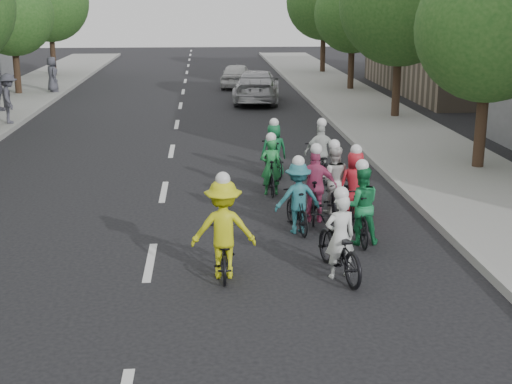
{
  "coord_description": "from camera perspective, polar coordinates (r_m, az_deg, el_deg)",
  "views": [
    {
      "loc": [
        1.05,
        -12.61,
        4.78
      ],
      "look_at": [
        2.07,
        1.18,
        1.0
      ],
      "focal_mm": 50.0,
      "sensor_mm": 36.0,
      "label": 1
    }
  ],
  "objects": [
    {
      "name": "tree_r_2",
      "position": [
        38.02,
        7.75,
        13.93
      ],
      "size": [
        4.0,
        4.0,
        5.97
      ],
      "color": "black",
      "rests_on": "ground"
    },
    {
      "name": "cyclist_2",
      "position": [
        12.53,
        -2.62,
        -3.6
      ],
      "size": [
        1.15,
        1.56,
        1.91
      ],
      "rotation": [
        0.0,
        0.0,
        3.13
      ],
      "color": "black",
      "rests_on": "ground"
    },
    {
      "name": "cyclist_9",
      "position": [
        19.62,
        1.42,
        3.01
      ],
      "size": [
        0.8,
        1.73,
        1.63
      ],
      "rotation": [
        0.0,
        0.0,
        3.33
      ],
      "color": "black",
      "rests_on": "ground"
    },
    {
      "name": "follow_car_lead",
      "position": [
        33.82,
        0.05,
        8.45
      ],
      "size": [
        2.61,
        5.37,
        1.51
      ],
      "primitive_type": "imported",
      "rotation": [
        0.0,
        0.0,
        3.04
      ],
      "color": "#AAAAAF",
      "rests_on": "ground"
    },
    {
      "name": "cyclist_4",
      "position": [
        16.28,
        7.86,
        0.14
      ],
      "size": [
        0.78,
        1.7,
        1.64
      ],
      "rotation": [
        0.0,
        0.0,
        3.26
      ],
      "color": "black",
      "rests_on": "ground"
    },
    {
      "name": "cyclist_5",
      "position": [
        17.86,
        1.18,
        1.58
      ],
      "size": [
        0.53,
        1.5,
        1.58
      ],
      "rotation": [
        0.0,
        0.0,
        3.16
      ],
      "color": "black",
      "rests_on": "ground"
    },
    {
      "name": "bldg_se",
      "position": [
        39.55,
        18.49,
        13.4
      ],
      "size": [
        10.0,
        14.0,
        8.0
      ],
      "primitive_type": "cube",
      "color": "gray",
      "rests_on": "ground"
    },
    {
      "name": "tree_l_5",
      "position": [
        46.54,
        -16.22,
        14.39
      ],
      "size": [
        4.8,
        4.8,
        6.93
      ],
      "color": "black",
      "rests_on": "ground"
    },
    {
      "name": "follow_car_trail",
      "position": [
        39.61,
        -1.56,
        9.32
      ],
      "size": [
        2.08,
        4.04,
        1.32
      ],
      "primitive_type": "imported",
      "rotation": [
        0.0,
        0.0,
        3.0
      ],
      "color": "silver",
      "rests_on": "ground"
    },
    {
      "name": "tree_r_0",
      "position": [
        20.73,
        18.14,
        12.3
      ],
      "size": [
        4.0,
        4.0,
        5.97
      ],
      "color": "black",
      "rests_on": "ground"
    },
    {
      "name": "cyclist_0",
      "position": [
        12.66,
        6.64,
        -4.27
      ],
      "size": [
        1.04,
        2.04,
        1.66
      ],
      "rotation": [
        0.0,
        0.0,
        3.33
      ],
      "color": "black",
      "rests_on": "ground"
    },
    {
      "name": "cyclist_1",
      "position": [
        14.41,
        8.3,
        -1.53
      ],
      "size": [
        0.77,
        1.71,
        1.73
      ],
      "rotation": [
        0.0,
        0.0,
        3.14
      ],
      "color": "black",
      "rests_on": "ground"
    },
    {
      "name": "tree_r_3",
      "position": [
        46.86,
        5.47,
        14.91
      ],
      "size": [
        4.8,
        4.8,
        6.93
      ],
      "color": "black",
      "rests_on": "ground"
    },
    {
      "name": "cyclist_7",
      "position": [
        14.92,
        3.34,
        -0.84
      ],
      "size": [
        1.05,
        1.56,
        1.66
      ],
      "rotation": [
        0.0,
        0.0,
        3.31
      ],
      "color": "black",
      "rests_on": "ground"
    },
    {
      "name": "tree_r_1",
      "position": [
        29.26,
        11.49,
        14.49
      ],
      "size": [
        4.8,
        4.8,
        6.93
      ],
      "color": "black",
      "rests_on": "ground"
    },
    {
      "name": "tree_l_4",
      "position": [
        37.77,
        -18.94,
        13.26
      ],
      "size": [
        4.0,
        4.0,
        5.97
      ],
      "color": "black",
      "rests_on": "ground"
    },
    {
      "name": "curb_right",
      "position": [
        23.63,
        8.08,
        3.69
      ],
      "size": [
        0.18,
        80.0,
        0.18
      ],
      "primitive_type": "cube",
      "color": "#999993",
      "rests_on": "ground"
    },
    {
      "name": "spectator_2",
      "position": [
        37.95,
        -15.99,
        9.04
      ],
      "size": [
        0.87,
        1.01,
        1.75
      ],
      "primitive_type": "imported",
      "rotation": [
        0.0,
        0.0,
        2.01
      ],
      "color": "#494A56",
      "rests_on": "sidewalk_left"
    },
    {
      "name": "cyclist_3",
      "position": [
        15.69,
        4.74,
        -0.05
      ],
      "size": [
        1.0,
        1.65,
        1.76
      ],
      "rotation": [
        0.0,
        0.0,
        2.96
      ],
      "color": "black",
      "rests_on": "ground"
    },
    {
      "name": "sidewalk_right",
      "position": [
        24.12,
        12.62,
        3.67
      ],
      "size": [
        4.0,
        80.0,
        0.15
      ],
      "primitive_type": "cube",
      "color": "gray",
      "rests_on": "ground"
    },
    {
      "name": "ground",
      "position": [
        13.53,
        -8.46,
        -5.58
      ],
      "size": [
        120.0,
        120.0,
        0.0
      ],
      "primitive_type": "plane",
      "color": "black",
      "rests_on": "ground"
    },
    {
      "name": "spectator_0",
      "position": [
        28.76,
        -19.16,
        7.09
      ],
      "size": [
        1.03,
        1.37,
        1.89
      ],
      "primitive_type": "imported",
      "rotation": [
        0.0,
        0.0,
        1.87
      ],
      "color": "#44434F",
      "rests_on": "sidewalk_left"
    },
    {
      "name": "cyclist_6",
      "position": [
        16.4,
        6.15,
        0.46
      ],
      "size": [
        0.88,
        1.94,
        1.71
      ],
      "rotation": [
        0.0,
        0.0,
        3.02
      ],
      "color": "black",
      "rests_on": "ground"
    },
    {
      "name": "cyclist_8",
      "position": [
        19.22,
        5.18,
        2.63
      ],
      "size": [
        0.95,
        1.84,
        1.72
      ],
      "rotation": [
        0.0,
        0.0,
        3.23
      ],
      "color": "black",
      "rests_on": "ground"
    }
  ]
}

